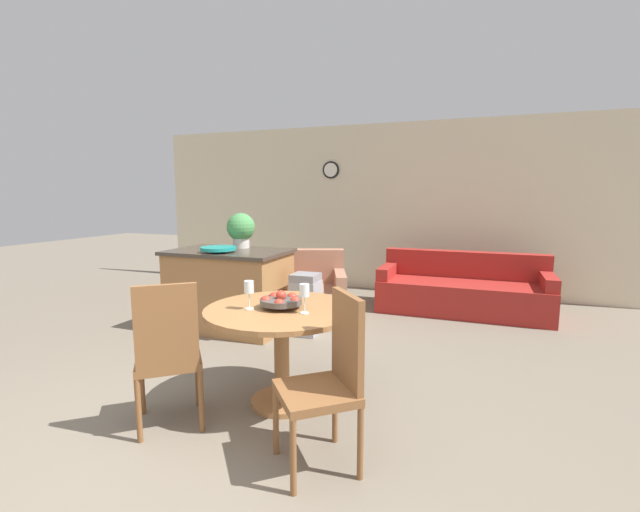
% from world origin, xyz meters
% --- Properties ---
extents(ground_plane, '(24.00, 24.00, 0.00)m').
position_xyz_m(ground_plane, '(0.00, 0.00, 0.00)').
color(ground_plane, '#706656').
extents(wall_back, '(8.00, 0.09, 2.70)m').
position_xyz_m(wall_back, '(-0.00, 5.26, 1.35)').
color(wall_back, beige).
rests_on(wall_back, ground_plane).
extents(dining_table, '(1.12, 1.12, 0.75)m').
position_xyz_m(dining_table, '(0.27, 1.06, 0.58)').
color(dining_table, '#9E6B3D').
rests_on(dining_table, ground_plane).
extents(dining_chair_near_left, '(0.59, 0.59, 1.02)m').
position_xyz_m(dining_chair_near_left, '(-0.28, 0.49, 0.55)').
color(dining_chair_near_left, brown).
rests_on(dining_chair_near_left, ground_plane).
extents(dining_chair_near_right, '(0.59, 0.59, 1.02)m').
position_xyz_m(dining_chair_near_right, '(0.85, 0.50, 0.55)').
color(dining_chair_near_right, brown).
rests_on(dining_chair_near_right, ground_plane).
extents(fruit_bowl, '(0.31, 0.31, 0.13)m').
position_xyz_m(fruit_bowl, '(0.27, 1.06, 0.80)').
color(fruit_bowl, '#4C4742').
rests_on(fruit_bowl, dining_table).
extents(wine_glass_left, '(0.07, 0.07, 0.21)m').
position_xyz_m(wine_glass_left, '(0.08, 0.94, 0.90)').
color(wine_glass_left, silver).
rests_on(wine_glass_left, dining_table).
extents(wine_glass_right, '(0.07, 0.07, 0.21)m').
position_xyz_m(wine_glass_right, '(0.49, 0.98, 0.90)').
color(wine_glass_right, silver).
rests_on(wine_glass_right, dining_table).
extents(kitchen_island, '(1.36, 0.88, 0.93)m').
position_xyz_m(kitchen_island, '(-1.11, 2.54, 0.47)').
color(kitchen_island, '#9E6B3D').
rests_on(kitchen_island, ground_plane).
extents(teal_bowl, '(0.40, 0.40, 0.06)m').
position_xyz_m(teal_bowl, '(-1.11, 2.34, 0.97)').
color(teal_bowl, teal).
rests_on(teal_bowl, kitchen_island).
extents(potted_plant, '(0.34, 0.34, 0.42)m').
position_xyz_m(potted_plant, '(-1.08, 2.77, 1.16)').
color(potted_plant, beige).
rests_on(potted_plant, kitchen_island).
extents(trash_bin, '(0.30, 0.29, 0.70)m').
position_xyz_m(trash_bin, '(-0.18, 2.64, 0.34)').
color(trash_bin, '#9E9EA3').
rests_on(trash_bin, ground_plane).
extents(couch, '(2.19, 0.89, 0.79)m').
position_xyz_m(couch, '(1.44, 4.25, 0.28)').
color(couch, maroon).
rests_on(couch, ground_plane).
extents(armchair, '(1.10, 1.13, 0.84)m').
position_xyz_m(armchair, '(-0.37, 3.31, 0.29)').
color(armchair, '#A87056').
rests_on(armchair, ground_plane).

